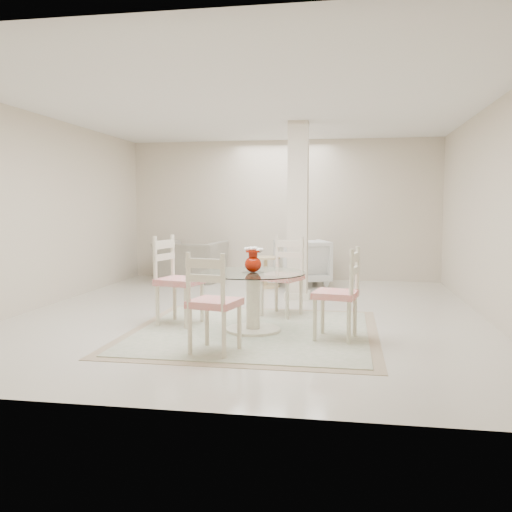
% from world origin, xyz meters
% --- Properties ---
extents(ground, '(7.00, 7.00, 0.00)m').
position_xyz_m(ground, '(0.00, 0.00, 0.00)').
color(ground, beige).
rests_on(ground, ground).
extents(room_shell, '(6.02, 7.02, 2.71)m').
position_xyz_m(room_shell, '(0.00, 0.00, 1.86)').
color(room_shell, beige).
rests_on(room_shell, ground).
extents(column, '(0.30, 0.30, 2.70)m').
position_xyz_m(column, '(0.50, 1.30, 1.35)').
color(column, beige).
rests_on(column, ground).
extents(area_rug, '(2.80, 2.80, 0.02)m').
position_xyz_m(area_rug, '(0.21, -1.07, 0.01)').
color(area_rug, tan).
rests_on(area_rug, ground).
extents(dining_table, '(1.19, 1.19, 0.68)m').
position_xyz_m(dining_table, '(0.21, -1.07, 0.35)').
color(dining_table, '#EBE5C1').
rests_on(dining_table, ground).
extents(red_vase, '(0.22, 0.19, 0.29)m').
position_xyz_m(red_vase, '(0.21, -1.07, 0.82)').
color(red_vase, '#A11704').
rests_on(red_vase, dining_table).
extents(dining_chair_east, '(0.51, 0.51, 1.09)m').
position_xyz_m(dining_chair_east, '(1.21, -1.30, 0.58)').
color(dining_chair_east, beige).
rests_on(dining_chair_east, ground).
extents(dining_chair_north, '(0.59, 0.59, 1.14)m').
position_xyz_m(dining_chair_north, '(0.45, -0.08, 0.60)').
color(dining_chair_north, beige).
rests_on(dining_chair_north, ground).
extents(dining_chair_west, '(0.57, 0.57, 1.18)m').
position_xyz_m(dining_chair_west, '(-0.79, -0.84, 0.62)').
color(dining_chair_west, beige).
rests_on(dining_chair_west, ground).
extents(dining_chair_south, '(0.52, 0.52, 1.09)m').
position_xyz_m(dining_chair_south, '(-0.02, -2.07, 0.58)').
color(dining_chair_south, beige).
rests_on(dining_chair_south, ground).
extents(recliner_taupe, '(1.30, 1.17, 0.76)m').
position_xyz_m(recliner_taupe, '(-1.67, 2.85, 0.38)').
color(recliner_taupe, '#9C9581').
rests_on(recliner_taupe, ground).
extents(armchair_white, '(1.14, 1.16, 0.83)m').
position_xyz_m(armchair_white, '(0.45, 2.76, 0.42)').
color(armchair_white, silver).
rests_on(armchair_white, ground).
extents(side_table, '(0.52, 0.52, 0.54)m').
position_xyz_m(side_table, '(-0.16, 2.37, 0.25)').
color(side_table, '#D8BB85').
rests_on(side_table, ground).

